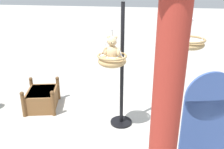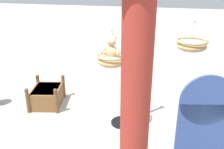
{
  "view_description": "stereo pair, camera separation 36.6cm",
  "coord_description": "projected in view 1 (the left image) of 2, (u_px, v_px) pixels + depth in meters",
  "views": [
    {
      "loc": [
        -0.63,
        4.23,
        2.83
      ],
      "look_at": [
        -0.01,
        0.04,
        1.14
      ],
      "focal_mm": 39.95,
      "sensor_mm": 36.0,
      "label": 1
    },
    {
      "loc": [
        -0.99,
        4.16,
        2.83
      ],
      "look_at": [
        -0.01,
        0.04,
        1.14
      ],
      "focal_mm": 39.95,
      "sensor_mm": 36.0,
      "label": 2
    }
  ],
  "objects": [
    {
      "name": "display_sign_board",
      "position": [
        208.0,
        114.0,
        3.65
      ],
      "size": [
        0.76,
        0.2,
        1.61
      ],
      "color": "#334C8C",
      "rests_on": "ground"
    },
    {
      "name": "hanging_basket_with_teddy",
      "position": [
        112.0,
        60.0,
        4.39
      ],
      "size": [
        0.53,
        0.53,
        0.68
      ],
      "color": "tan"
    },
    {
      "name": "display_pole_central",
      "position": [
        122.0,
        89.0,
        4.84
      ],
      "size": [
        0.44,
        0.44,
        2.47
      ],
      "color": "black",
      "rests_on": "ground"
    },
    {
      "name": "wooden_planter_box",
      "position": [
        42.0,
        98.0,
        5.67
      ],
      "size": [
        0.86,
        0.99,
        0.59
      ],
      "color": "brown",
      "rests_on": "ground"
    },
    {
      "name": "teddy_bear",
      "position": [
        112.0,
        50.0,
        4.29
      ],
      "size": [
        0.3,
        0.28,
        0.44
      ],
      "color": "tan"
    },
    {
      "name": "hanging_basket_left_high",
      "position": [
        190.0,
        43.0,
        4.38
      ],
      "size": [
        0.53,
        0.53,
        0.54
      ],
      "color": "tan"
    },
    {
      "name": "ground_plane",
      "position": [
        112.0,
        126.0,
        5.03
      ],
      "size": [
        40.0,
        40.0,
        0.0
      ],
      "primitive_type": "plane",
      "color": "#ADAAA3"
    }
  ]
}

